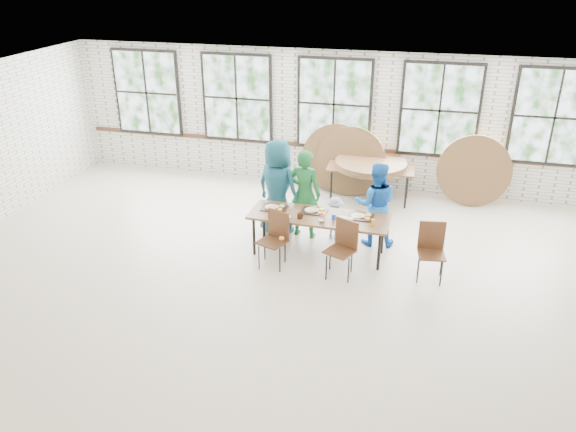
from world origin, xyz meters
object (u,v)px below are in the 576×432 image
object	(u,v)px
chair_near_right	(343,243)
chair_near_left	(275,234)
storage_table	(370,169)
dining_table	(319,218)

from	to	relation	value
chair_near_right	chair_near_left	bearing A→B (deg)	-157.93
chair_near_right	storage_table	distance (m)	3.20
chair_near_right	storage_table	size ratio (longest dim) A/B	0.52
dining_table	storage_table	world-z (taller)	same
storage_table	chair_near_left	bearing A→B (deg)	-113.24
dining_table	storage_table	distance (m)	2.70
dining_table	chair_near_left	xyz separation A→B (m)	(-0.63, -0.51, -0.13)
chair_near_left	chair_near_right	bearing A→B (deg)	18.99
dining_table	chair_near_right	xyz separation A→B (m)	(0.52, -0.56, -0.13)
chair_near_left	storage_table	bearing A→B (deg)	90.42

